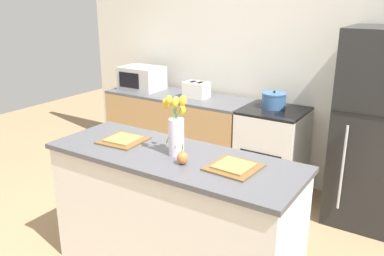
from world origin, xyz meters
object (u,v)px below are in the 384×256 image
at_px(plate_setting_left, 123,140).
at_px(microwave, 142,78).
at_px(plate_setting_right, 234,167).
at_px(stove_range, 272,153).
at_px(toaster, 196,90).
at_px(pear_figurine, 183,157).
at_px(flower_vase, 176,130).
at_px(refrigerator, 378,130).
at_px(cooking_pot, 274,100).

relative_size(plate_setting_left, microwave, 0.66).
bearing_deg(plate_setting_right, stove_range, 102.72).
relative_size(plate_setting_right, toaster, 1.13).
height_order(pear_figurine, plate_setting_right, pear_figurine).
height_order(flower_vase, microwave, flower_vase).
distance_m(plate_setting_right, microwave, 2.57).
distance_m(flower_vase, toaster, 1.81).
relative_size(flower_vase, plate_setting_right, 1.32).
bearing_deg(toaster, microwave, -179.44).
xyz_separation_m(refrigerator, pear_figurine, (-0.90, -1.70, 0.13)).
relative_size(plate_setting_left, plate_setting_right, 1.00).
bearing_deg(cooking_pot, plate_setting_right, -76.51).
bearing_deg(microwave, stove_range, 0.02).
relative_size(toaster, microwave, 0.58).
distance_m(plate_setting_right, cooking_pot, 1.68).
height_order(refrigerator, plate_setting_right, refrigerator).
distance_m(stove_range, flower_vase, 1.73).
distance_m(flower_vase, pear_figurine, 0.21).
distance_m(refrigerator, flower_vase, 1.91).
relative_size(refrigerator, cooking_pot, 7.19).
height_order(plate_setting_left, cooking_pot, cooking_pot).
height_order(refrigerator, pear_figurine, refrigerator).
height_order(pear_figurine, cooking_pot, cooking_pot).
xyz_separation_m(flower_vase, microwave, (-1.60, 1.59, -0.08)).
distance_m(stove_range, plate_setting_left, 1.75).
bearing_deg(pear_figurine, stove_range, 91.75).
bearing_deg(toaster, refrigerator, -0.18).
xyz_separation_m(toaster, microwave, (-0.76, -0.01, 0.05)).
distance_m(stove_range, refrigerator, 1.04).
height_order(plate_setting_left, toaster, toaster).
height_order(stove_range, toaster, toaster).
bearing_deg(flower_vase, cooking_pot, 88.69).
height_order(flower_vase, pear_figurine, flower_vase).
relative_size(pear_figurine, plate_setting_right, 0.37).
relative_size(stove_range, plate_setting_left, 2.88).
relative_size(plate_setting_left, toaster, 1.13).
bearing_deg(refrigerator, toaster, 179.82).
bearing_deg(toaster, stove_range, -0.42).
bearing_deg(cooking_pot, stove_range, -56.90).
bearing_deg(plate_setting_left, plate_setting_right, 0.00).
relative_size(stove_range, pear_figurine, 7.73).
bearing_deg(plate_setting_right, cooking_pot, 103.49).
bearing_deg(pear_figurine, cooking_pot, 92.85).
relative_size(stove_range, cooking_pot, 3.77).
height_order(pear_figurine, plate_setting_left, pear_figurine).
xyz_separation_m(flower_vase, cooking_pot, (0.04, 1.64, -0.14)).
relative_size(stove_range, flower_vase, 2.17).
xyz_separation_m(plate_setting_right, microwave, (-2.03, 1.58, 0.08)).
xyz_separation_m(pear_figurine, cooking_pot, (-0.09, 1.75, -0.01)).
relative_size(flower_vase, pear_figurine, 3.56).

